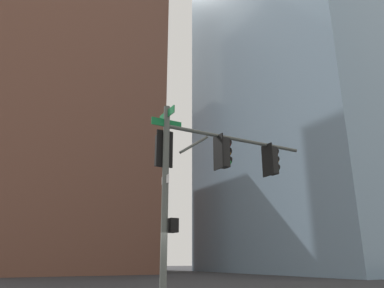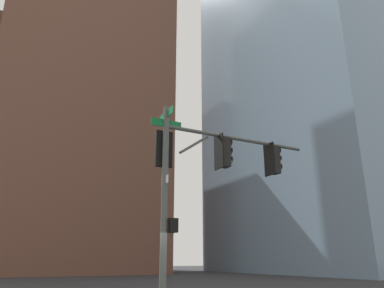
{
  "view_description": "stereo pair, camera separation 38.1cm",
  "coord_description": "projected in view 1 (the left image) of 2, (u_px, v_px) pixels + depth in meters",
  "views": [
    {
      "loc": [
        4.79,
        9.93,
        1.76
      ],
      "look_at": [
        -0.42,
        0.32,
        5.26
      ],
      "focal_mm": 33.94,
      "sensor_mm": 36.0,
      "label": 1
    },
    {
      "loc": [
        4.45,
        10.1,
        1.76
      ],
      "look_at": [
        -0.42,
        0.32,
        5.26
      ],
      "focal_mm": 33.94,
      "sensor_mm": 36.0,
      "label": 2
    }
  ],
  "objects": [
    {
      "name": "signal_pole_assembly",
      "position": [
        206.0,
        168.0,
        11.56
      ],
      "size": [
        5.91,
        1.12,
        6.35
      ],
      "rotation": [
        0.0,
        0.0,
        3.15
      ],
      "color": "#4C514C",
      "rests_on": "ground_plane"
    },
    {
      "name": "building_brick_nearside",
      "position": [
        72.0,
        97.0,
        56.15
      ],
      "size": [
        24.01,
        17.92,
        51.64
      ],
      "primitive_type": "cube",
      "color": "brown",
      "rests_on": "ground_plane"
    },
    {
      "name": "building_brick_midblock",
      "position": [
        41.0,
        152.0,
        51.72
      ],
      "size": [
        22.74,
        14.41,
        32.96
      ],
      "primitive_type": "cube",
      "color": "brown",
      "rests_on": "ground_plane"
    },
    {
      "name": "building_glass_tower",
      "position": [
        306.0,
        62.0,
        64.7
      ],
      "size": [
        28.18,
        33.79,
        70.96
      ],
      "primitive_type": "cube",
      "color": "#7A99B2",
      "rests_on": "ground_plane"
    },
    {
      "name": "building_brick_farside",
      "position": [
        84.0,
        175.0,
        68.42
      ],
      "size": [
        21.06,
        16.01,
        34.19
      ],
      "primitive_type": "cube",
      "color": "brown",
      "rests_on": "ground_plane"
    }
  ]
}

